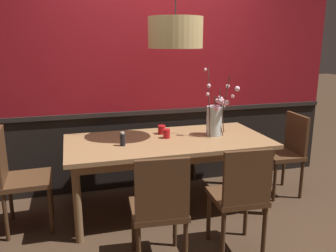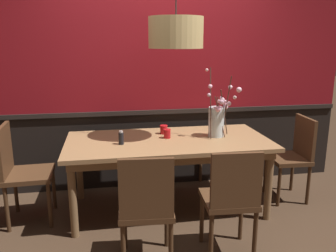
# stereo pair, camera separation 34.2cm
# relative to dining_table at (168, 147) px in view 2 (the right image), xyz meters

# --- Properties ---
(ground_plane) EXTENTS (24.00, 24.00, 0.00)m
(ground_plane) POSITION_rel_dining_table_xyz_m (0.00, 0.00, -0.67)
(ground_plane) COLOR #422D1E
(back_wall) EXTENTS (4.44, 0.14, 2.70)m
(back_wall) POSITION_rel_dining_table_xyz_m (0.00, 0.70, 0.68)
(back_wall) COLOR black
(back_wall) RESTS_ON ground
(dining_table) EXTENTS (2.00, 0.97, 0.74)m
(dining_table) POSITION_rel_dining_table_xyz_m (0.00, 0.00, 0.00)
(dining_table) COLOR #997047
(dining_table) RESTS_ON ground
(chair_head_east_end) EXTENTS (0.40, 0.44, 0.91)m
(chair_head_east_end) POSITION_rel_dining_table_xyz_m (1.39, 0.01, -0.15)
(chair_head_east_end) COLOR #4C301C
(chair_head_east_end) RESTS_ON ground
(chair_near_side_right) EXTENTS (0.43, 0.42, 0.92)m
(chair_near_side_right) POSITION_rel_dining_table_xyz_m (0.34, -0.92, -0.14)
(chair_near_side_right) COLOR #4C301C
(chair_near_side_right) RESTS_ON ground
(chair_far_side_left) EXTENTS (0.46, 0.42, 0.94)m
(chair_far_side_left) POSITION_rel_dining_table_xyz_m (-0.33, 0.91, -0.13)
(chair_far_side_left) COLOR #4C301C
(chair_far_side_left) RESTS_ON ground
(chair_far_side_right) EXTENTS (0.46, 0.43, 0.96)m
(chair_far_side_right) POSITION_rel_dining_table_xyz_m (0.36, 0.88, -0.14)
(chair_far_side_right) COLOR #4C301C
(chair_far_side_right) RESTS_ON ground
(chair_near_side_left) EXTENTS (0.44, 0.46, 0.92)m
(chair_near_side_left) POSITION_rel_dining_table_xyz_m (-0.33, -0.92, -0.15)
(chair_near_side_left) COLOR #4C301C
(chair_near_side_left) RESTS_ON ground
(chair_head_west_end) EXTENTS (0.44, 0.47, 0.95)m
(chair_head_west_end) POSITION_rel_dining_table_xyz_m (-1.41, -0.01, -0.13)
(chair_head_west_end) COLOR #4C301C
(chair_head_west_end) RESTS_ON ground
(vase_with_blossoms) EXTENTS (0.33, 0.25, 0.70)m
(vase_with_blossoms) POSITION_rel_dining_table_xyz_m (0.51, 0.03, 0.25)
(vase_with_blossoms) COLOR silver
(vase_with_blossoms) RESTS_ON dining_table
(candle_holder_nearer_center) EXTENTS (0.07, 0.07, 0.09)m
(candle_holder_nearer_center) POSITION_rel_dining_table_xyz_m (0.00, 0.05, 0.13)
(candle_holder_nearer_center) COLOR red
(candle_holder_nearer_center) RESTS_ON dining_table
(candle_holder_nearer_edge) EXTENTS (0.08, 0.08, 0.09)m
(candle_holder_nearer_edge) POSITION_rel_dining_table_xyz_m (-0.01, 0.22, 0.13)
(candle_holder_nearer_edge) COLOR red
(candle_holder_nearer_edge) RESTS_ON dining_table
(condiment_bottle) EXTENTS (0.05, 0.05, 0.13)m
(condiment_bottle) POSITION_rel_dining_table_xyz_m (-0.47, -0.09, 0.14)
(condiment_bottle) COLOR black
(condiment_bottle) RESTS_ON dining_table
(pendant_lamp) EXTENTS (0.51, 0.51, 1.07)m
(pendant_lamp) POSITION_rel_dining_table_xyz_m (0.08, 0.02, 1.11)
(pendant_lamp) COLOR tan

